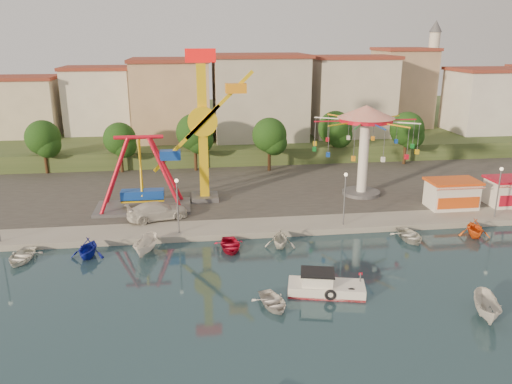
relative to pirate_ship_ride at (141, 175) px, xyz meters
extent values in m
plane|color=#152F3C|center=(11.89, -20.41, -4.39)|extent=(200.00, 200.00, 0.00)
cube|color=#9E998E|center=(11.89, 41.59, -4.09)|extent=(200.00, 100.00, 0.60)
cube|color=#4C4944|center=(11.89, 9.59, -3.79)|extent=(90.00, 28.00, 0.01)
cube|color=#384C26|center=(11.89, 46.59, -2.89)|extent=(200.00, 60.00, 3.00)
cube|color=#59595E|center=(0.00, 0.00, -3.64)|extent=(10.00, 5.00, 0.30)
cube|color=#1443B2|center=(0.00, 0.00, -2.19)|extent=(4.50, 1.40, 1.00)
cylinder|color=red|center=(0.00, 0.00, 4.01)|extent=(5.00, 0.40, 0.40)
cube|color=#59595E|center=(6.66, 2.38, -3.54)|extent=(3.00, 3.00, 0.50)
cube|color=yellow|center=(6.66, 2.38, 3.71)|extent=(1.00, 1.00, 15.00)
cube|color=red|center=(6.66, 2.38, 12.01)|extent=(3.20, 0.50, 1.40)
cylinder|color=yellow|center=(6.66, 1.58, 5.21)|extent=(3.20, 0.50, 3.20)
cube|color=yellow|center=(8.45, 1.38, 6.95)|extent=(7.41, 0.35, 7.22)
cube|color=orange|center=(10.25, 1.38, 8.69)|extent=(2.20, 1.20, 1.00)
cylinder|color=#59595E|center=(24.88, 1.85, -3.59)|extent=(4.40, 4.40, 0.40)
cylinder|color=white|center=(24.88, 1.85, 0.71)|extent=(1.10, 1.10, 9.00)
cylinder|color=red|center=(24.88, 1.85, 5.01)|extent=(6.00, 6.00, 0.50)
cone|color=red|center=(24.88, 1.85, 5.91)|extent=(6.40, 6.40, 1.40)
cube|color=white|center=(32.93, -3.91, -2.39)|extent=(5.00, 3.00, 2.80)
cube|color=#D44912|center=(32.93, -3.91, -0.84)|extent=(5.40, 3.40, 0.25)
cube|color=red|center=(32.93, -5.61, -1.19)|extent=(5.00, 0.77, 0.43)
cube|color=white|center=(39.87, -3.91, -2.39)|extent=(5.00, 3.00, 2.80)
cylinder|color=#59595E|center=(3.89, -7.41, -1.29)|extent=(0.14, 0.14, 5.00)
cylinder|color=#59595E|center=(19.89, -7.41, -1.29)|extent=(0.14, 0.14, 5.00)
cylinder|color=#59595E|center=(35.89, -7.41, -1.29)|extent=(0.14, 0.14, 5.00)
cylinder|color=#382314|center=(-14.11, 16.57, -2.00)|extent=(0.44, 0.44, 3.60)
sphere|color=black|center=(-14.11, 16.57, 1.10)|extent=(4.60, 4.60, 4.60)
cylinder|color=#382314|center=(-4.11, 15.83, -2.09)|extent=(0.44, 0.44, 3.40)
sphere|color=black|center=(-4.11, 15.83, 0.83)|extent=(4.35, 4.35, 4.35)
cylinder|color=#382314|center=(5.89, 15.40, -1.83)|extent=(0.44, 0.44, 3.92)
sphere|color=black|center=(5.89, 15.40, 1.54)|extent=(5.02, 5.02, 5.02)
cylinder|color=#382314|center=(15.89, 13.95, -1.96)|extent=(0.44, 0.44, 3.66)
sphere|color=black|center=(15.89, 13.95, 1.18)|extent=(4.68, 4.68, 4.68)
cylinder|color=#382314|center=(25.89, 16.94, -1.89)|extent=(0.44, 0.44, 3.80)
sphere|color=black|center=(25.89, 16.94, 1.37)|extent=(4.86, 4.86, 4.86)
cylinder|color=#382314|center=(35.89, 15.13, -1.91)|extent=(0.44, 0.44, 3.77)
sphere|color=black|center=(35.89, 15.13, 1.33)|extent=(4.83, 4.83, 4.83)
cube|color=beige|center=(-21.48, 25.65, 4.54)|extent=(9.26, 9.53, 11.87)
cube|color=silver|center=(-9.44, 30.97, 2.92)|extent=(12.33, 9.01, 8.63)
cube|color=tan|center=(3.70, 31.55, 4.22)|extent=(11.95, 9.28, 11.23)
cube|color=beige|center=(17.49, 28.39, 3.20)|extent=(12.59, 10.50, 9.20)
cube|color=beige|center=(30.96, 31.79, 3.22)|extent=(10.75, 9.23, 9.24)
cube|color=tan|center=(44.26, 29.92, 4.21)|extent=(12.77, 10.96, 11.21)
cube|color=silver|center=(56.04, 28.36, 4.78)|extent=(8.23, 8.98, 12.36)
cylinder|color=silver|center=(47.89, 33.59, 6.61)|extent=(1.80, 1.80, 16.00)
cylinder|color=#59595E|center=(47.89, 33.59, 11.61)|extent=(2.80, 2.80, 0.30)
cone|color=#59595E|center=(47.89, 33.59, 15.61)|extent=(2.20, 2.20, 2.00)
cube|color=white|center=(14.87, -19.58, -4.06)|extent=(5.95, 3.38, 1.01)
cube|color=red|center=(14.87, -19.58, -4.30)|extent=(5.95, 3.38, 0.18)
cube|color=white|center=(14.20, -19.47, -3.22)|extent=(2.57, 2.16, 1.01)
cube|color=black|center=(14.20, -19.47, -2.65)|extent=(2.85, 2.43, 0.13)
torus|color=black|center=(14.87, -20.70, -3.89)|extent=(0.88, 0.42, 0.85)
torus|color=black|center=(16.44, -20.65, -3.89)|extent=(0.88, 0.42, 0.85)
imported|color=silver|center=(10.65, -20.88, -4.04)|extent=(3.17, 3.88, 0.70)
imported|color=silver|center=(24.78, -24.25, -3.63)|extent=(2.78, 4.22, 1.53)
imported|color=silver|center=(1.70, -3.42, -2.92)|extent=(6.50, 4.19, 1.75)
imported|color=white|center=(-9.40, -10.61, -4.00)|extent=(3.15, 4.10, 0.79)
imported|color=#111D9D|center=(-3.87, -10.61, -3.52)|extent=(3.37, 3.74, 1.75)
imported|color=silver|center=(1.08, -10.61, -3.63)|extent=(2.54, 4.22, 1.53)
imported|color=#B60E2B|center=(8.46, -10.61, -4.00)|extent=(2.78, 3.83, 0.78)
imported|color=silver|center=(13.02, -10.61, -3.55)|extent=(3.36, 3.70, 1.69)
imported|color=silver|center=(25.39, -10.61, -3.99)|extent=(2.98, 4.04, 0.81)
imported|color=#F95E16|center=(31.85, -10.61, -3.52)|extent=(3.68, 3.99, 1.74)
camera|label=1|loc=(5.34, -51.76, 13.91)|focal=35.00mm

